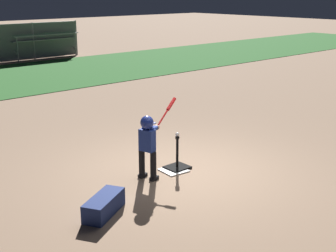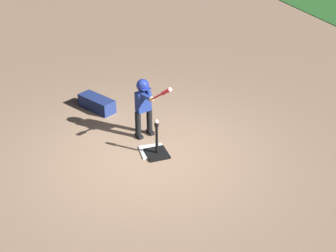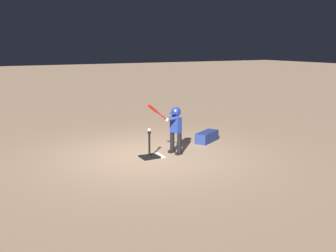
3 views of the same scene
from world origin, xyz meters
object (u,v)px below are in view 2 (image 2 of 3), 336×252
at_px(baseball, 157,122).
at_px(equipment_bag, 97,103).
at_px(batter_child, 144,101).
at_px(batting_tee, 157,150).

relative_size(baseball, equipment_bag, 0.09).
height_order(batter_child, equipment_bag, batter_child).
height_order(batting_tee, equipment_bag, batting_tee).
height_order(batter_child, baseball, batter_child).
height_order(baseball, equipment_bag, baseball).
xyz_separation_m(batting_tee, batter_child, (-0.69, -0.01, 0.65)).
bearing_deg(batting_tee, baseball, 0.00).
bearing_deg(batting_tee, equipment_bag, -162.99).
bearing_deg(baseball, equipment_bag, -162.99).
distance_m(batting_tee, batter_child, 0.95).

